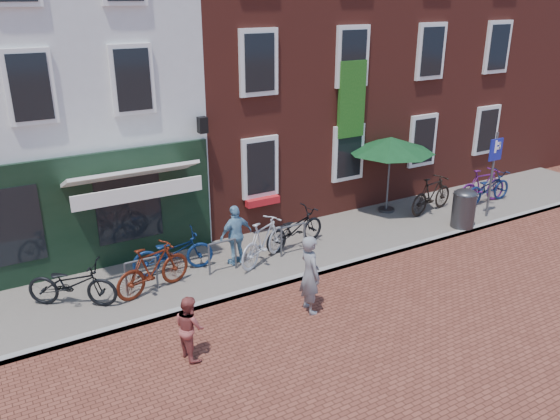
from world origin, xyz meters
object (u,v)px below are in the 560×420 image
boy (190,327)px  bicycle_0 (72,284)px  cafe_person (236,235)px  bicycle_3 (264,241)px  parasol (391,142)px  bicycle_7 (482,186)px  bicycle_5 (432,195)px  parking_sign (494,162)px  bicycle_2 (173,252)px  bicycle_1 (153,269)px  litter_bin (464,206)px  woman (310,274)px  bicycle_6 (488,187)px  bicycle_4 (294,229)px

boy → bicycle_0: 3.29m
cafe_person → bicycle_3: bearing=148.3°
parasol → bicycle_0: 9.82m
boy → bicycle_7: (11.20, 2.91, 0.04)m
parasol → bicycle_5: parasol is taller
parking_sign → bicycle_7: bearing=49.8°
bicycle_0 → bicycle_5: size_ratio=1.03×
bicycle_2 → bicycle_7: bicycle_7 is taller
parasol → bicycle_1: bearing=-170.7°
parking_sign → cafe_person: (-8.00, 0.97, -0.93)m
cafe_person → bicycle_5: cafe_person is taller
bicycle_1 → bicycle_7: bearing=-103.7°
litter_bin → parasol: bearing=117.0°
bicycle_7 → bicycle_1: bearing=96.5°
bicycle_2 → bicycle_5: 8.31m
parasol → bicycle_7: bearing=-17.4°
woman → bicycle_1: bearing=54.3°
bicycle_1 → bicycle_7: 11.04m
litter_bin → parking_sign: bearing=8.5°
bicycle_6 → bicycle_4: bearing=86.6°
litter_bin → boy: size_ratio=0.96×
boy → bicycle_4: boy is taller
bicycle_0 → bicycle_5: (10.74, 0.23, 0.06)m
bicycle_7 → woman: bearing=112.5°
bicycle_5 → bicycle_6: 2.21m
parasol → bicycle_0: parasol is taller
bicycle_6 → parasol: bearing=70.7°
litter_bin → bicycle_6: litter_bin is taller
bicycle_4 → bicycle_6: (7.19, -0.25, 0.00)m
litter_bin → bicycle_0: litter_bin is taller
parasol → cafe_person: size_ratio=1.72×
parasol → boy: bearing=-154.3°
parking_sign → parasol: size_ratio=0.98×
bicycle_7 → litter_bin: bearing=123.5°
litter_bin → bicycle_5: 1.34m
boy → bicycle_3: 4.05m
cafe_person → bicycle_6: size_ratio=0.79×
litter_bin → bicycle_0: size_ratio=0.62×
bicycle_1 → bicycle_0: bearing=64.9°
bicycle_1 → bicycle_5: same height
bicycle_1 → bicycle_6: bearing=-104.1°
bicycle_3 → bicycle_5: same height
parasol → bicycle_2: 7.41m
parasol → woman: 6.53m
bicycle_5 → bicycle_7: (2.01, -0.22, 0.00)m
litter_bin → bicycle_0: bearing=174.1°
parasol → bicycle_7: size_ratio=1.40×
bicycle_2 → bicycle_5: bicycle_5 is taller
boy → cafe_person: size_ratio=0.83×
bicycle_1 → bicycle_7: same height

